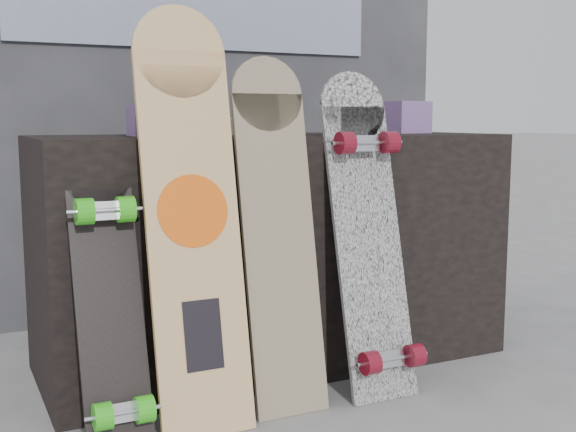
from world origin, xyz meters
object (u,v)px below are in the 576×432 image
longboard_celtic (278,222)px  longboard_cascadia (369,228)px  longboard_geisha (191,205)px  skateboard_dark (109,293)px  vendor_table (273,249)px

longboard_celtic → longboard_cascadia: (0.30, -0.02, -0.04)m
longboard_geisha → longboard_celtic: bearing=2.5°
longboard_geisha → longboard_cascadia: size_ratio=1.17×
longboard_celtic → skateboard_dark: longboard_celtic is taller
vendor_table → skateboard_dark: vendor_table is taller
vendor_table → longboard_celtic: (-0.16, -0.37, 0.15)m
longboard_geisha → longboard_celtic: longboard_geisha is taller
vendor_table → longboard_geisha: longboard_geisha is taller
longboard_cascadia → longboard_celtic: bearing=176.4°
skateboard_dark → longboard_cascadia: bearing=0.1°
longboard_geisha → longboard_cascadia: longboard_geisha is taller
longboard_cascadia → longboard_geisha: bearing=179.3°
vendor_table → longboard_geisha: bearing=-138.2°
vendor_table → longboard_celtic: 0.43m
longboard_cascadia → vendor_table: bearing=110.7°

